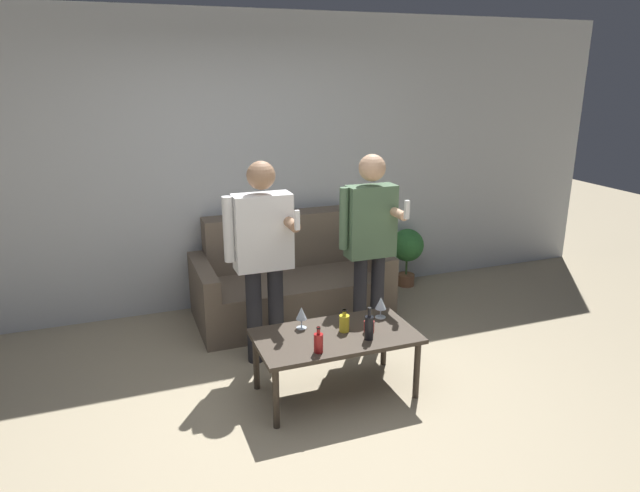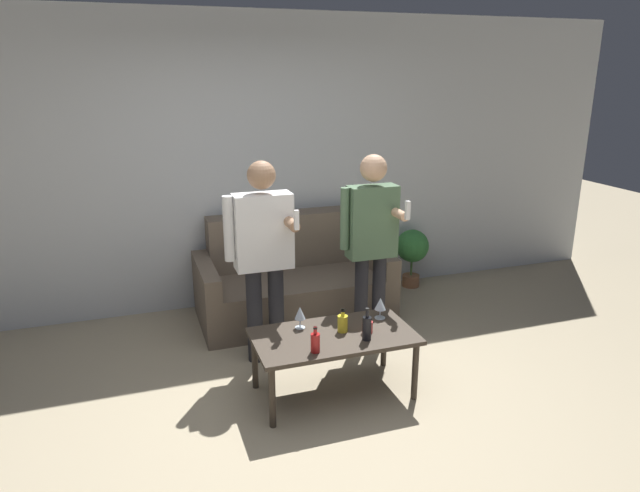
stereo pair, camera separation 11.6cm
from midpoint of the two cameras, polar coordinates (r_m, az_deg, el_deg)
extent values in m
plane|color=tan|center=(3.80, 0.66, -17.98)|extent=(16.00, 16.00, 0.00)
cube|color=silver|center=(5.38, -7.52, 8.09)|extent=(8.00, 0.06, 2.70)
cube|color=#6B5B4C|center=(5.15, -1.57, -5.49)|extent=(1.44, 0.64, 0.40)
cube|color=#6B5B4C|center=(5.46, -2.99, -1.33)|extent=(1.44, 0.25, 0.91)
cube|color=#6B5B4C|center=(5.07, -10.57, -5.02)|extent=(0.14, 0.89, 0.59)
cube|color=#6B5B4C|center=(5.49, 5.91, -3.06)|extent=(0.14, 0.89, 0.59)
cube|color=#3D3328|center=(3.96, 2.23, -9.02)|extent=(1.11, 0.60, 0.03)
cylinder|color=#3D3328|center=(3.73, -3.89, -14.87)|extent=(0.04, 0.04, 0.42)
cylinder|color=#3D3328|center=(4.06, 10.31, -12.22)|extent=(0.04, 0.04, 0.42)
cylinder|color=#3D3328|center=(4.15, -5.73, -11.35)|extent=(0.04, 0.04, 0.42)
cylinder|color=#3D3328|center=(4.45, 7.18, -9.31)|extent=(0.04, 0.04, 0.42)
cylinder|color=#B21E1E|center=(3.69, 0.44, -9.68)|extent=(0.06, 0.06, 0.13)
cylinder|color=#B21E1E|center=(3.65, 0.44, -8.46)|extent=(0.02, 0.02, 0.05)
cylinder|color=black|center=(3.65, 0.44, -8.19)|extent=(0.03, 0.03, 0.01)
cylinder|color=yellow|center=(3.97, 3.12, -7.77)|extent=(0.07, 0.07, 0.12)
cylinder|color=yellow|center=(3.94, 3.14, -6.69)|extent=(0.03, 0.03, 0.05)
cylinder|color=black|center=(3.93, 3.14, -6.47)|extent=(0.03, 0.03, 0.01)
cylinder|color=black|center=(3.86, 5.57, -8.21)|extent=(0.06, 0.06, 0.16)
cylinder|color=black|center=(3.81, 5.62, -6.66)|extent=(0.02, 0.02, 0.06)
cylinder|color=black|center=(3.80, 5.63, -6.30)|extent=(0.03, 0.03, 0.01)
cylinder|color=silver|center=(4.04, -1.18, -8.16)|extent=(0.07, 0.07, 0.01)
cylinder|color=silver|center=(4.03, -1.18, -7.71)|extent=(0.01, 0.01, 0.06)
cone|color=silver|center=(3.99, -1.19, -6.71)|extent=(0.08, 0.08, 0.09)
cylinder|color=silver|center=(4.22, 6.79, -7.14)|extent=(0.08, 0.08, 0.01)
cylinder|color=silver|center=(4.21, 6.81, -6.71)|extent=(0.01, 0.01, 0.06)
cone|color=silver|center=(4.18, 6.85, -5.76)|extent=(0.08, 0.08, 0.09)
cylinder|color=red|center=(3.98, 5.61, -8.08)|extent=(0.07, 0.07, 0.08)
cylinder|color=#232328|center=(4.44, -5.80, -6.92)|extent=(0.12, 0.12, 0.76)
cylinder|color=#232328|center=(4.48, -3.64, -6.65)|extent=(0.12, 0.12, 0.76)
cube|color=white|center=(4.23, -4.94, 1.46)|extent=(0.43, 0.19, 0.57)
sphere|color=#9E7556|center=(4.14, -5.09, 7.08)|extent=(0.21, 0.21, 0.21)
cylinder|color=white|center=(4.17, -8.34, 1.71)|extent=(0.08, 0.08, 0.48)
cylinder|color=#9E7556|center=(4.13, -2.20, 2.35)|extent=(0.08, 0.26, 0.08)
cube|color=white|center=(3.97, -1.53, 2.62)|extent=(0.03, 0.03, 0.14)
cylinder|color=#232328|center=(4.67, 4.84, -5.59)|extent=(0.11, 0.11, 0.76)
cylinder|color=#232328|center=(4.74, 6.57, -5.34)|extent=(0.11, 0.11, 0.76)
cube|color=#4C6B4C|center=(4.49, 5.96, 2.43)|extent=(0.39, 0.17, 0.57)
sphere|color=tan|center=(4.40, 6.13, 7.76)|extent=(0.21, 0.21, 0.21)
cylinder|color=#4C6B4C|center=(4.39, 3.25, 2.73)|extent=(0.07, 0.07, 0.49)
cylinder|color=tan|center=(4.43, 8.52, 3.25)|extent=(0.07, 0.26, 0.07)
cube|color=white|center=(4.28, 9.52, 3.54)|extent=(0.03, 0.03, 0.14)
cylinder|color=#936042|center=(6.11, 9.59, -3.42)|extent=(0.18, 0.18, 0.12)
cylinder|color=#476B38|center=(6.06, 9.67, -1.98)|extent=(0.02, 0.02, 0.20)
sphere|color=#337A38|center=(5.99, 9.78, 0.01)|extent=(0.34, 0.34, 0.34)
camera|label=1|loc=(0.06, -89.21, 0.25)|focal=32.00mm
camera|label=2|loc=(0.06, 90.79, -0.25)|focal=32.00mm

